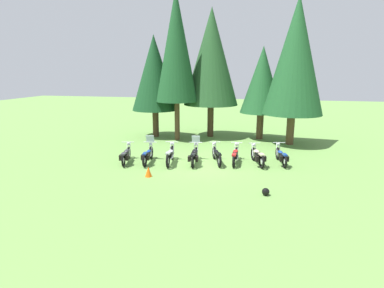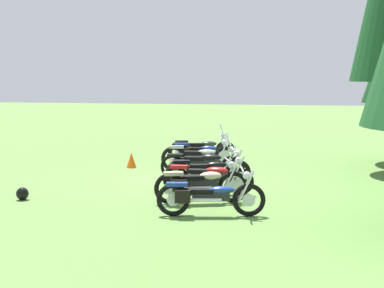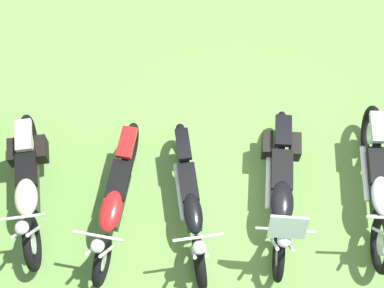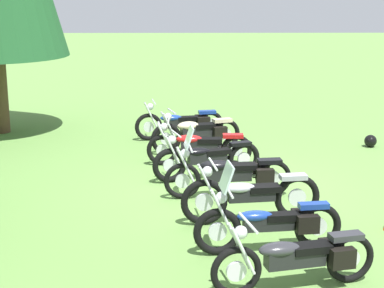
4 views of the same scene
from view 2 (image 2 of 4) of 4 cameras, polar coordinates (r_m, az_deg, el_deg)
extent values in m
plane|color=#608C42|center=(17.15, 0.78, -3.46)|extent=(80.00, 80.00, 0.00)
torus|color=black|center=(21.22, 3.04, -0.61)|extent=(0.24, 0.67, 0.67)
cylinder|color=silver|center=(21.22, 3.04, -0.61)|extent=(0.11, 0.26, 0.26)
torus|color=black|center=(21.12, -1.17, -0.63)|extent=(0.24, 0.67, 0.67)
cylinder|color=silver|center=(21.12, -1.17, -0.63)|extent=(0.11, 0.26, 0.26)
cube|color=black|center=(21.15, 0.94, -0.35)|extent=(0.38, 0.80, 0.23)
ellipsoid|color=#2D2D33|center=(21.15, 1.52, 0.03)|extent=(0.38, 0.59, 0.18)
cube|color=black|center=(21.12, 0.36, -0.06)|extent=(0.36, 0.56, 0.10)
cube|color=#2D2D33|center=(21.09, -0.95, 0.23)|extent=(0.29, 0.47, 0.08)
cylinder|color=silver|center=(21.26, 2.86, 0.21)|extent=(0.12, 0.34, 0.65)
cylinder|color=silver|center=(21.10, 2.90, 0.17)|extent=(0.12, 0.34, 0.65)
cylinder|color=silver|center=(21.14, 2.67, 1.10)|extent=(0.67, 0.19, 0.04)
sphere|color=silver|center=(21.16, 2.91, 0.77)|extent=(0.20, 0.20, 0.17)
cylinder|color=silver|center=(21.02, 0.50, -0.62)|extent=(0.25, 0.77, 0.08)
cube|color=black|center=(21.28, -0.65, -0.31)|extent=(0.21, 0.34, 0.26)
cube|color=black|center=(20.95, -0.61, -0.42)|extent=(0.21, 0.34, 0.26)
torus|color=black|center=(19.98, 3.07, -1.00)|extent=(0.20, 0.72, 0.71)
cylinder|color=silver|center=(19.98, 3.07, -1.00)|extent=(0.08, 0.27, 0.27)
torus|color=black|center=(20.05, -1.21, -0.97)|extent=(0.20, 0.72, 0.71)
cylinder|color=silver|center=(20.05, -1.21, -0.97)|extent=(0.08, 0.27, 0.27)
cube|color=black|center=(19.99, 0.92, -0.73)|extent=(0.26, 0.76, 0.20)
ellipsoid|color=navy|center=(19.97, 1.51, -0.38)|extent=(0.28, 0.55, 0.16)
cube|color=black|center=(19.99, 0.34, -0.46)|extent=(0.26, 0.51, 0.10)
cube|color=navy|center=(20.00, -0.99, -0.03)|extent=(0.21, 0.46, 0.08)
cylinder|color=silver|center=(20.01, 2.90, -0.13)|extent=(0.08, 0.34, 0.65)
cylinder|color=silver|center=(19.88, 2.90, -0.17)|extent=(0.08, 0.34, 0.65)
cylinder|color=silver|center=(19.91, 2.67, 0.82)|extent=(0.73, 0.13, 0.04)
sphere|color=silver|center=(19.92, 2.93, 0.47)|extent=(0.19, 0.19, 0.17)
cylinder|color=silver|center=(19.90, 0.44, -0.96)|extent=(0.17, 0.74, 0.08)
cube|color=silver|center=(19.89, 2.73, 1.33)|extent=(0.46, 0.21, 0.39)
cube|color=black|center=(20.16, -0.62, -0.64)|extent=(0.18, 0.33, 0.26)
cube|color=black|center=(19.88, -0.67, -0.74)|extent=(0.18, 0.33, 0.26)
torus|color=black|center=(18.81, 3.08, -1.38)|extent=(0.22, 0.78, 0.77)
cylinder|color=silver|center=(18.81, 3.08, -1.38)|extent=(0.09, 0.30, 0.30)
torus|color=black|center=(18.86, -1.66, -1.35)|extent=(0.22, 0.78, 0.77)
cylinder|color=silver|center=(18.86, -1.66, -1.35)|extent=(0.09, 0.30, 0.30)
cube|color=black|center=(18.80, 0.71, -1.10)|extent=(0.33, 0.79, 0.20)
ellipsoid|color=#9EA0A8|center=(18.78, 1.36, -0.72)|extent=(0.35, 0.58, 0.16)
cube|color=black|center=(18.80, 0.05, -0.81)|extent=(0.33, 0.54, 0.10)
cube|color=#9EA0A8|center=(18.81, -1.42, -0.27)|extent=(0.26, 0.46, 0.08)
cylinder|color=silver|center=(18.85, 2.90, -0.45)|extent=(0.09, 0.34, 0.65)
cylinder|color=silver|center=(18.68, 2.90, -0.51)|extent=(0.09, 0.34, 0.65)
cylinder|color=silver|center=(18.73, 2.66, 0.54)|extent=(0.69, 0.13, 0.04)
sphere|color=silver|center=(18.74, 2.94, 0.18)|extent=(0.19, 0.19, 0.17)
cylinder|color=silver|center=(18.68, 0.17, -1.37)|extent=(0.18, 0.78, 0.08)
torus|color=black|center=(17.52, 3.71, -2.13)|extent=(0.16, 0.68, 0.68)
cylinder|color=silver|center=(17.52, 3.71, -2.13)|extent=(0.08, 0.27, 0.26)
torus|color=black|center=(17.63, -1.78, -2.07)|extent=(0.16, 0.68, 0.68)
cylinder|color=silver|center=(17.63, -1.78, -2.07)|extent=(0.08, 0.27, 0.26)
cube|color=black|center=(17.54, 0.95, -1.74)|extent=(0.32, 0.85, 0.26)
ellipsoid|color=black|center=(17.51, 1.71, -1.24)|extent=(0.35, 0.62, 0.20)
cube|color=black|center=(17.54, 0.20, -1.32)|extent=(0.33, 0.58, 0.10)
cube|color=black|center=(17.58, -1.53, -1.03)|extent=(0.26, 0.46, 0.08)
cylinder|color=silver|center=(17.57, 3.53, -1.13)|extent=(0.08, 0.34, 0.65)
cylinder|color=silver|center=(17.39, 3.51, -1.21)|extent=(0.08, 0.34, 0.65)
cylinder|color=silver|center=(17.44, 3.26, -0.07)|extent=(0.71, 0.11, 0.04)
sphere|color=silver|center=(17.45, 3.56, -0.46)|extent=(0.19, 0.19, 0.17)
cylinder|color=silver|center=(17.42, 0.31, -2.10)|extent=(0.16, 0.84, 0.08)
cube|color=silver|center=(17.42, 3.33, 0.52)|extent=(0.45, 0.19, 0.39)
cube|color=black|center=(17.78, -1.07, -1.67)|extent=(0.17, 0.33, 0.26)
cube|color=black|center=(17.41, -1.20, -1.84)|extent=(0.17, 0.33, 0.26)
torus|color=black|center=(16.54, 4.20, -2.63)|extent=(0.33, 0.70, 0.70)
cylinder|color=silver|center=(16.54, 4.20, -2.63)|extent=(0.13, 0.26, 0.26)
torus|color=black|center=(16.30, -1.27, -2.75)|extent=(0.33, 0.70, 0.70)
cylinder|color=silver|center=(16.30, -1.27, -2.75)|extent=(0.13, 0.26, 0.26)
cube|color=black|center=(16.38, 1.49, -2.37)|extent=(0.42, 0.81, 0.21)
ellipsoid|color=black|center=(16.40, 2.24, -1.90)|extent=(0.40, 0.60, 0.17)
cube|color=black|center=(16.34, 0.73, -2.04)|extent=(0.37, 0.57, 0.10)
cube|color=black|center=(16.26, -0.99, -1.64)|extent=(0.30, 0.47, 0.08)
cylinder|color=silver|center=(16.55, 3.96, -1.58)|extent=(0.14, 0.33, 0.65)
cylinder|color=silver|center=(16.41, 4.05, -1.65)|extent=(0.14, 0.33, 0.65)
cylinder|color=silver|center=(16.42, 3.74, -0.46)|extent=(0.59, 0.22, 0.04)
sphere|color=silver|center=(16.45, 4.05, -0.87)|extent=(0.21, 0.21, 0.17)
cylinder|color=silver|center=(16.25, 0.94, -2.71)|extent=(0.31, 0.77, 0.08)
torus|color=black|center=(15.33, 4.40, -3.41)|extent=(0.11, 0.68, 0.67)
cylinder|color=silver|center=(15.33, 4.40, -3.41)|extent=(0.05, 0.26, 0.26)
torus|color=black|center=(15.59, -1.47, -3.22)|extent=(0.11, 0.68, 0.67)
cylinder|color=silver|center=(15.59, -1.47, -3.22)|extent=(0.05, 0.26, 0.26)
cube|color=black|center=(15.42, 1.44, -2.94)|extent=(0.23, 0.80, 0.23)
ellipsoid|color=#B21919|center=(15.37, 2.25, -2.44)|extent=(0.28, 0.57, 0.18)
cube|color=black|center=(15.44, 0.63, -2.50)|extent=(0.26, 0.53, 0.10)
cube|color=#B21919|center=(15.52, -1.19, -2.08)|extent=(0.21, 0.44, 0.08)
cylinder|color=silver|center=(15.37, 4.22, -2.26)|extent=(0.05, 0.34, 0.65)
cylinder|color=silver|center=(15.21, 4.15, -2.35)|extent=(0.05, 0.34, 0.65)
cylinder|color=silver|center=(15.25, 3.90, -1.04)|extent=(0.61, 0.04, 0.04)
sphere|color=silver|center=(15.26, 4.23, -1.50)|extent=(0.17, 0.17, 0.17)
cylinder|color=silver|center=(15.33, 0.70, -3.31)|extent=(0.09, 0.79, 0.08)
torus|color=black|center=(14.43, 3.77, -3.93)|extent=(0.32, 0.73, 0.73)
cylinder|color=silver|center=(14.43, 3.77, -3.93)|extent=(0.13, 0.28, 0.28)
torus|color=black|center=(14.23, -2.01, -4.07)|extent=(0.32, 0.73, 0.73)
cylinder|color=silver|center=(14.23, -2.01, -4.07)|extent=(0.13, 0.28, 0.28)
cube|color=black|center=(14.29, 0.90, -3.56)|extent=(0.44, 0.76, 0.26)
ellipsoid|color=beige|center=(14.29, 1.70, -2.92)|extent=(0.43, 0.58, 0.20)
cube|color=black|center=(14.24, 0.10, -3.07)|extent=(0.40, 0.54, 0.10)
cube|color=beige|center=(14.18, -1.69, -2.71)|extent=(0.34, 0.48, 0.08)
cylinder|color=silver|center=(14.45, 3.48, -2.71)|extent=(0.14, 0.33, 0.65)
cylinder|color=silver|center=(14.28, 3.61, -2.83)|extent=(0.14, 0.33, 0.65)
cylinder|color=silver|center=(14.30, 3.24, -1.44)|extent=(0.60, 0.22, 0.04)
sphere|color=silver|center=(14.33, 3.59, -1.91)|extent=(0.21, 0.21, 0.17)
cylinder|color=silver|center=(14.15, 0.34, -4.05)|extent=(0.29, 0.71, 0.08)
cube|color=black|center=(14.41, -1.28, -3.52)|extent=(0.23, 0.35, 0.26)
cube|color=black|center=(14.05, -1.13, -3.79)|extent=(0.23, 0.35, 0.26)
torus|color=black|center=(13.11, 5.20, -5.09)|extent=(0.22, 0.70, 0.69)
cylinder|color=silver|center=(13.11, 5.20, -5.09)|extent=(0.09, 0.27, 0.27)
torus|color=black|center=(13.09, -1.73, -5.09)|extent=(0.22, 0.70, 0.69)
cylinder|color=silver|center=(13.09, -1.73, -5.09)|extent=(0.09, 0.27, 0.27)
cube|color=black|center=(13.06, 1.74, -4.72)|extent=(0.33, 0.80, 0.20)
ellipsoid|color=navy|center=(13.04, 2.70, -4.19)|extent=(0.34, 0.59, 0.15)
cube|color=black|center=(13.04, 0.79, -4.32)|extent=(0.31, 0.55, 0.10)
cube|color=navy|center=(13.02, -1.38, -3.69)|extent=(0.25, 0.46, 0.08)
cylinder|color=silver|center=(13.12, 4.92, -3.75)|extent=(0.10, 0.34, 0.65)
cylinder|color=silver|center=(12.98, 4.97, -3.87)|extent=(0.10, 0.34, 0.65)
cylinder|color=silver|center=(12.99, 4.61, -2.35)|extent=(0.67, 0.15, 0.04)
sphere|color=silver|center=(13.02, 5.00, -2.87)|extent=(0.20, 0.20, 0.17)
cylinder|color=silver|center=(12.95, 0.98, -5.12)|extent=(0.21, 0.78, 0.08)
cube|color=black|center=(13.21, -0.83, -4.53)|extent=(0.19, 0.34, 0.26)
cube|color=black|center=(12.91, -0.87, -4.80)|extent=(0.19, 0.34, 0.26)
cone|color=#EA590F|center=(19.71, -5.53, -1.46)|extent=(0.32, 0.32, 0.48)
sphere|color=black|center=(15.27, -15.17, -4.38)|extent=(0.30, 0.30, 0.30)
camera|label=1|loc=(23.04, -42.79, 9.20)|focal=29.01mm
camera|label=3|loc=(17.20, 11.38, 23.38)|focal=57.68mm
camera|label=4|loc=(28.07, 6.27, 8.20)|focal=58.23mm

